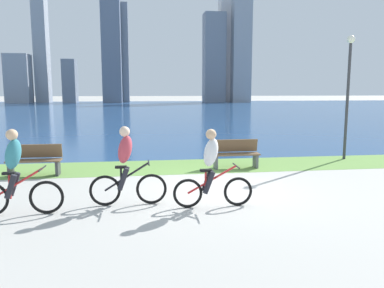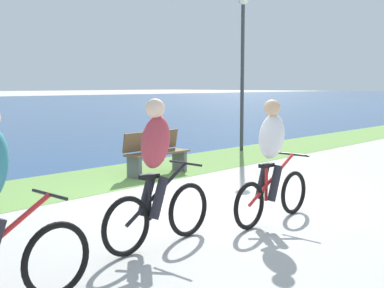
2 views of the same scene
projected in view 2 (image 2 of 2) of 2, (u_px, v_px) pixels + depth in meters
ground_plane at (212, 203)px, 7.99m from camera, size 300.00×300.00×0.00m
grass_strip_bayside at (97, 179)px, 9.98m from camera, size 120.00×2.32×0.01m
cyclist_lead at (272, 161)px, 6.79m from camera, size 1.71×0.52×1.66m
cyclist_trailing at (157, 174)px, 5.74m from camera, size 1.65×0.52×1.71m
bench_near_path at (156, 153)px, 10.53m from camera, size 1.50×0.47×0.90m
lamppost_tall at (243, 51)px, 14.04m from camera, size 0.28×0.28×4.33m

